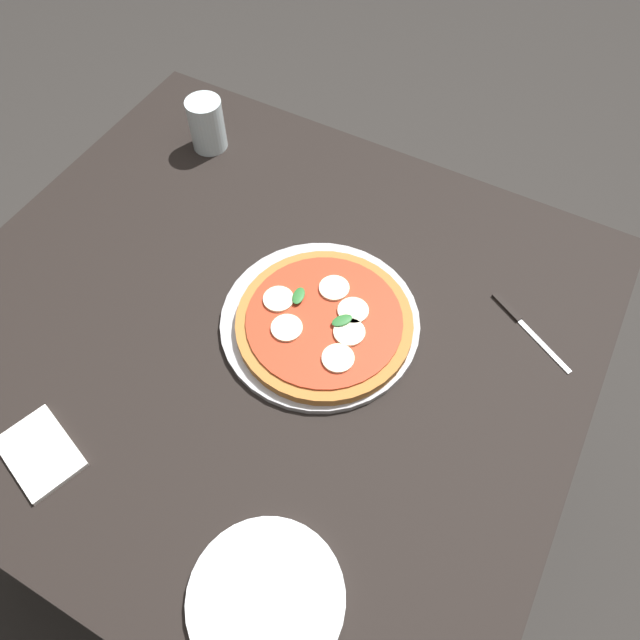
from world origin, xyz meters
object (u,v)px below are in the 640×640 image
(serving_tray, at_px, (320,321))
(pizza, at_px, (324,322))
(knife, at_px, (521,322))
(plate_white, at_px, (266,598))
(dining_table, at_px, (264,355))
(napkin, at_px, (40,453))
(glass_cup, at_px, (207,124))

(serving_tray, bearing_deg, pizza, -32.95)
(pizza, relative_size, knife, 1.79)
(serving_tray, xyz_separation_m, plate_white, (0.15, -0.42, 0.00))
(pizza, bearing_deg, dining_table, -159.20)
(pizza, height_order, knife, pizza)
(dining_table, relative_size, pizza, 3.69)
(plate_white, bearing_deg, dining_table, 123.04)
(plate_white, bearing_deg, serving_tray, 109.32)
(pizza, distance_m, napkin, 0.48)
(dining_table, relative_size, serving_tray, 3.23)
(pizza, xyz_separation_m, glass_cup, (-0.43, 0.29, 0.03))
(dining_table, xyz_separation_m, plate_white, (0.24, -0.37, 0.12))
(plate_white, bearing_deg, pizza, 108.12)
(napkin, xyz_separation_m, glass_cup, (-0.16, 0.69, 0.05))
(knife, bearing_deg, dining_table, -151.49)
(plate_white, height_order, napkin, plate_white)
(dining_table, relative_size, napkin, 8.48)
(knife, bearing_deg, pizza, -148.92)
(serving_tray, height_order, napkin, serving_tray)
(pizza, distance_m, knife, 0.34)
(napkin, relative_size, glass_cup, 1.19)
(glass_cup, bearing_deg, pizza, -34.08)
(serving_tray, height_order, pizza, pizza)
(serving_tray, distance_m, pizza, 0.02)
(glass_cup, bearing_deg, serving_tray, -34.12)
(dining_table, xyz_separation_m, serving_tray, (0.09, 0.05, 0.12))
(serving_tray, xyz_separation_m, pizza, (0.01, -0.01, 0.02))
(serving_tray, relative_size, napkin, 2.63)
(serving_tray, xyz_separation_m, glass_cup, (-0.42, 0.29, 0.05))
(plate_white, xyz_separation_m, glass_cup, (-0.57, 0.70, 0.05))
(plate_white, bearing_deg, napkin, 178.73)
(plate_white, relative_size, glass_cup, 1.92)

